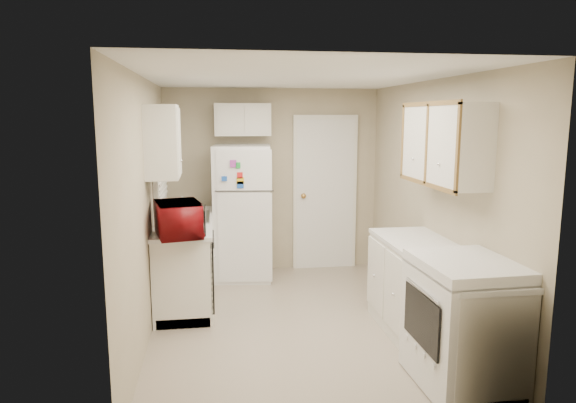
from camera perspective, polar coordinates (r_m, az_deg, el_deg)
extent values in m
plane|color=#B5A794|center=(5.28, 0.81, -13.32)|extent=(3.80, 3.80, 0.00)
plane|color=white|center=(4.88, 0.88, 13.66)|extent=(3.80, 3.80, 0.00)
plane|color=tan|center=(4.92, -15.49, -0.76)|extent=(3.80, 3.80, 0.00)
plane|color=tan|center=(5.34, 15.84, 0.01)|extent=(3.80, 3.80, 0.00)
plane|color=tan|center=(6.80, -1.71, 2.33)|extent=(2.80, 2.80, 0.00)
plane|color=tan|center=(3.12, 6.44, -6.27)|extent=(2.80, 2.80, 0.00)
cube|color=silver|center=(5.93, -11.22, -6.31)|extent=(0.60, 1.80, 0.90)
cube|color=black|center=(5.33, -8.40, -7.57)|extent=(0.03, 0.58, 0.72)
cube|color=gray|center=(5.98, -11.27, -2.14)|extent=(0.54, 0.74, 0.16)
imported|color=maroon|center=(5.04, -12.04, -2.11)|extent=(0.65, 0.45, 0.39)
imported|color=silver|center=(6.23, -11.65, -0.37)|extent=(0.12, 0.12, 0.21)
cube|color=silver|center=(5.90, -14.04, 4.87)|extent=(0.10, 0.98, 1.08)
cube|color=silver|center=(5.05, -13.79, 6.43)|extent=(0.30, 0.45, 0.70)
cube|color=white|center=(6.50, -5.02, -1.19)|extent=(0.77, 0.75, 1.69)
cube|color=silver|center=(6.56, -5.11, 9.05)|extent=(0.70, 0.30, 0.40)
cube|color=white|center=(6.90, 4.12, 0.91)|extent=(0.86, 0.06, 2.08)
cube|color=silver|center=(4.70, 16.06, -10.74)|extent=(0.60, 2.00, 0.90)
cube|color=white|center=(4.20, 18.92, -12.64)|extent=(0.69, 0.84, 1.00)
cube|color=silver|center=(4.76, 16.97, 6.13)|extent=(0.30, 1.20, 0.70)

